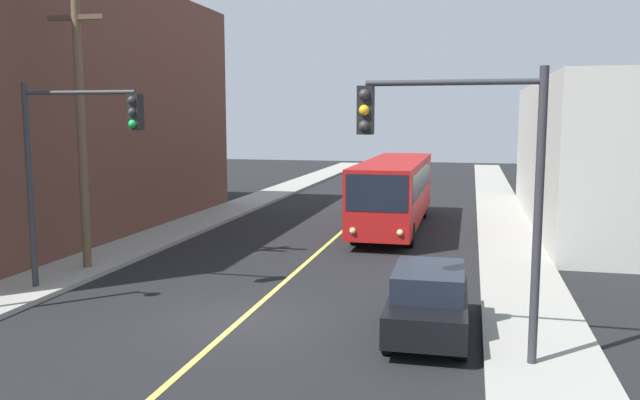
{
  "coord_description": "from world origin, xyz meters",
  "views": [
    {
      "loc": [
        5.61,
        -15.1,
        5.15
      ],
      "look_at": [
        0.0,
        8.65,
        2.0
      ],
      "focal_mm": 35.94,
      "sensor_mm": 36.0,
      "label": 1
    }
  ],
  "objects": [
    {
      "name": "ground_plane",
      "position": [
        0.0,
        0.0,
        0.0
      ],
      "size": [
        120.0,
        120.0,
        0.0
      ],
      "primitive_type": "plane",
      "color": "black"
    },
    {
      "name": "sidewalk_left",
      "position": [
        -7.25,
        10.0,
        0.07
      ],
      "size": [
        2.5,
        90.0,
        0.15
      ],
      "primitive_type": "cube",
      "color": "gray",
      "rests_on": "ground"
    },
    {
      "name": "sidewalk_right",
      "position": [
        7.25,
        10.0,
        0.07
      ],
      "size": [
        2.5,
        90.0,
        0.15
      ],
      "primitive_type": "cube",
      "color": "gray",
      "rests_on": "ground"
    },
    {
      "name": "lane_stripe_center",
      "position": [
        0.0,
        15.0,
        0.01
      ],
      "size": [
        0.16,
        60.0,
        0.01
      ],
      "primitive_type": "cube",
      "color": "#D8CC4C",
      "rests_on": "ground"
    },
    {
      "name": "building_left_brick",
      "position": [
        -13.49,
        9.57,
        5.52
      ],
      "size": [
        10.0,
        21.98,
        11.04
      ],
      "color": "brown",
      "rests_on": "ground"
    },
    {
      "name": "city_bus",
      "position": [
        2.2,
        14.4,
        1.82
      ],
      "size": [
        2.61,
        12.17,
        3.2
      ],
      "color": "maroon",
      "rests_on": "ground"
    },
    {
      "name": "parked_car_black",
      "position": [
        4.73,
        -0.11,
        0.84
      ],
      "size": [
        1.88,
        4.43,
        1.62
      ],
      "color": "black",
      "rests_on": "ground"
    },
    {
      "name": "utility_pole_near",
      "position": [
        -6.9,
        3.67,
        5.49
      ],
      "size": [
        2.4,
        0.28,
        9.69
      ],
      "color": "brown",
      "rests_on": "sidewalk_left"
    },
    {
      "name": "traffic_signal_left_corner",
      "position": [
        -5.41,
        1.06,
        4.3
      ],
      "size": [
        3.75,
        0.48,
        6.0
      ],
      "color": "#2D2D33",
      "rests_on": "sidewalk_left"
    },
    {
      "name": "traffic_signal_right_corner",
      "position": [
        5.41,
        -1.84,
        4.3
      ],
      "size": [
        3.75,
        0.48,
        6.0
      ],
      "color": "#2D2D33",
      "rests_on": "sidewalk_right"
    }
  ]
}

